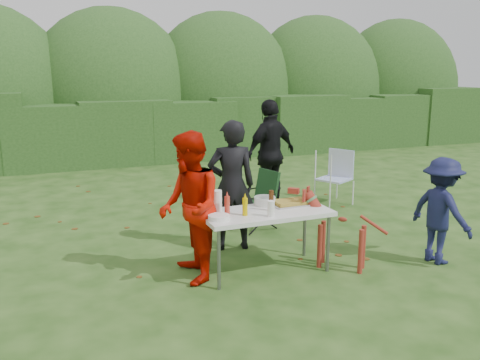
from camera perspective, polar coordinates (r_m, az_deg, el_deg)
name	(u,v)px	position (r m, az deg, el deg)	size (l,w,h in m)	color
ground	(247,282)	(5.84, 0.81, -11.36)	(80.00, 80.00, 0.00)	#1E4211
hedge_row	(124,129)	(13.17, -12.91, 5.61)	(22.00, 1.40, 1.70)	#23471C
shrub_backdrop	(113,96)	(14.68, -14.09, 9.17)	(20.00, 2.60, 3.20)	#3D6628
folding_table	(266,215)	(5.90, 2.90, -4.00)	(1.50, 0.70, 0.74)	silver
person_cook	(232,185)	(6.61, -0.96, -0.62)	(0.63, 0.41, 1.72)	black
person_red_jacket	(190,208)	(5.65, -5.69, -3.11)	(0.82, 0.64, 1.69)	#BD0F01
person_black_puffy	(271,154)	(8.70, 3.45, 2.98)	(1.08, 0.45, 1.85)	black
child	(441,211)	(6.66, 21.64, -3.23)	(0.85, 0.49, 1.31)	#14183E
dog	(342,231)	(6.18, 11.38, -5.64)	(0.97, 0.39, 0.92)	maroon
camping_chair	(257,200)	(7.58, 1.91, -2.21)	(0.54, 0.54, 0.87)	#17391B
lawn_chair	(334,177)	(9.13, 10.52, 0.36)	(0.56, 0.56, 0.94)	#4F6FC5
food_tray	(291,204)	(6.16, 5.72, -2.71)	(0.45, 0.30, 0.02)	#B7B7BA
focaccia_bread	(291,202)	(6.15, 5.72, -2.46)	(0.40, 0.26, 0.04)	#A3882F
mustard_bottle	(245,207)	(5.68, 0.57, -3.02)	(0.06, 0.06, 0.20)	#C7AE00
ketchup_bottle	(227,206)	(5.68, -1.45, -2.93)	(0.06, 0.06, 0.22)	#BC3526
beer_bottle	(271,201)	(5.88, 3.52, -2.32)	(0.06, 0.06, 0.24)	#47230F
paper_towel_roll	(217,202)	(5.79, -2.64, -2.43)	(0.12, 0.12, 0.26)	white
cup_stack	(271,209)	(5.65, 3.49, -3.24)	(0.08, 0.08, 0.18)	white
pasta_bowl	(265,201)	(6.13, 2.80, -2.36)	(0.26, 0.26, 0.10)	silver
plate_stack	(219,217)	(5.55, -2.37, -4.21)	(0.24, 0.24, 0.05)	white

